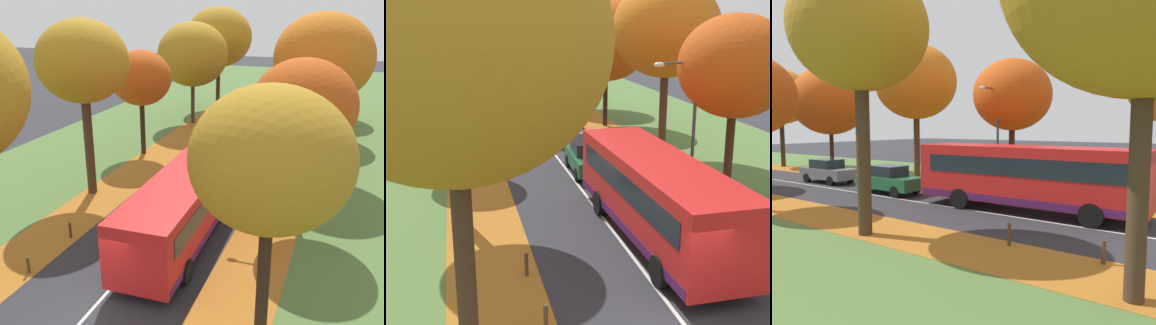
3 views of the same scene
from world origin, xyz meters
The scene contains 15 objects.
leaf_litter_left centered at (-4.60, 14.00, 0.01)m, with size 2.80×60.00×0.00m, color #B26B23.
grass_verge_right centered at (9.20, 20.00, 0.00)m, with size 12.00×90.00×0.01m, color #517538.
leaf_litter_right centered at (4.60, 14.00, 0.01)m, with size 2.80×60.00×0.00m, color #B26B23.
road_centre_line centered at (0.00, 20.00, 0.00)m, with size 0.12×80.00×0.01m, color silver.
tree_left_near centered at (-5.44, 9.46, 7.15)m, with size 4.73×4.73×9.33m.
tree_right_near centered at (5.66, 9.48, 5.70)m, with size 4.65×4.65×7.82m.
tree_right_mid centered at (5.80, 17.19, 6.98)m, with size 5.79×5.79×9.60m.
tree_right_far centered at (5.06, 26.12, 5.99)m, with size 6.22×6.22×8.79m.
tree_right_distant centered at (5.19, 34.01, 6.68)m, with size 5.76×5.76×9.29m.
bollard_second centered at (-3.51, 1.66, 0.34)m, with size 0.12×0.12×0.69m, color #4C3823.
bollard_third centered at (-3.60, 4.61, 0.37)m, with size 0.12×0.12×0.75m, color #4C3823.
streetlamp_right centered at (3.67, 9.48, 3.74)m, with size 1.89×0.28×6.00m.
bus centered at (1.23, 6.33, 1.70)m, with size 2.84×10.46×2.98m.
car_green_lead centered at (0.94, 14.94, 0.81)m, with size 1.92×4.27×1.62m.
car_grey_following centered at (1.40, 21.45, 0.81)m, with size 1.83×4.22×1.62m.
Camera 3 is at (-14.12, -1.02, 3.87)m, focal length 35.00 mm.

